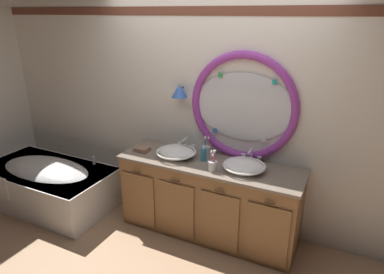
{
  "coord_description": "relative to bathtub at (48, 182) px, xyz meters",
  "views": [
    {
      "loc": [
        1.37,
        -2.68,
        2.31
      ],
      "look_at": [
        -0.07,
        0.25,
        1.09
      ],
      "focal_mm": 31.5,
      "sensor_mm": 36.0,
      "label": 1
    }
  ],
  "objects": [
    {
      "name": "back_wall_assembly",
      "position": [
        1.93,
        0.7,
        1.0
      ],
      "size": [
        6.4,
        0.26,
        2.6
      ],
      "color": "silver",
      "rests_on": "ground_plane"
    },
    {
      "name": "toothbrush_holder_left",
      "position": [
        1.93,
        0.51,
        0.6
      ],
      "size": [
        0.09,
        0.09,
        0.22
      ],
      "color": "silver",
      "rests_on": "vanity_counter"
    },
    {
      "name": "vanity_counter",
      "position": [
        2.03,
        0.37,
        0.12
      ],
      "size": [
        1.94,
        0.62,
        0.84
      ],
      "color": "olive",
      "rests_on": "ground_plane"
    },
    {
      "name": "sink_basin_left",
      "position": [
        1.65,
        0.34,
        0.59
      ],
      "size": [
        0.43,
        0.43,
        0.11
      ],
      "color": "white",
      "rests_on": "vanity_counter"
    },
    {
      "name": "folded_hand_towel",
      "position": [
        1.23,
        0.31,
        0.56
      ],
      "size": [
        0.17,
        0.13,
        0.04
      ],
      "color": "#936B56",
      "rests_on": "vanity_counter"
    },
    {
      "name": "toothbrush_holder_right",
      "position": [
        2.14,
        0.2,
        0.6
      ],
      "size": [
        0.09,
        0.09,
        0.22
      ],
      "color": "white",
      "rests_on": "vanity_counter"
    },
    {
      "name": "faucet_set_left",
      "position": [
        1.65,
        0.58,
        0.6
      ],
      "size": [
        0.22,
        0.14,
        0.14
      ],
      "color": "silver",
      "rests_on": "vanity_counter"
    },
    {
      "name": "sink_basin_right",
      "position": [
        2.41,
        0.34,
        0.59
      ],
      "size": [
        0.42,
        0.42,
        0.1
      ],
      "color": "white",
      "rests_on": "vanity_counter"
    },
    {
      "name": "soap_dispenser",
      "position": [
        1.96,
        0.38,
        0.61
      ],
      "size": [
        0.06,
        0.07,
        0.17
      ],
      "color": "#388EBC",
      "rests_on": "vanity_counter"
    },
    {
      "name": "bathtub",
      "position": [
        0.0,
        0.0,
        0.0
      ],
      "size": [
        1.66,
        0.88,
        0.61
      ],
      "color": "white",
      "rests_on": "ground_plane"
    },
    {
      "name": "ground_plane",
      "position": [
        1.9,
        0.11,
        -0.31
      ],
      "size": [
        14.0,
        14.0,
        0.0
      ],
      "primitive_type": "plane",
      "color": "tan"
    },
    {
      "name": "faucet_set_right",
      "position": [
        2.41,
        0.58,
        0.6
      ],
      "size": [
        0.22,
        0.14,
        0.15
      ],
      "color": "silver",
      "rests_on": "vanity_counter"
    }
  ]
}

